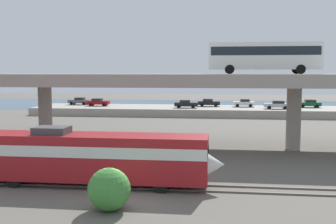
{
  "coord_description": "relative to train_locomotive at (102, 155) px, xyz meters",
  "views": [
    {
      "loc": [
        5.88,
        -23.96,
        8.06
      ],
      "look_at": [
        0.31,
        20.31,
        3.76
      ],
      "focal_mm": 43.94,
      "sensor_mm": 36.0,
      "label": 1
    }
  ],
  "objects": [
    {
      "name": "parked_car_1",
      "position": [
        -20.63,
        53.96,
        -0.0
      ],
      "size": [
        4.22,
        1.94,
        1.5
      ],
      "rotation": [
        0.0,
        0.0,
        3.14
      ],
      "color": "#515459",
      "rests_on": "pier_parking_lot"
    },
    {
      "name": "harbor_water",
      "position": [
        2.37,
        74.0,
        -2.19
      ],
      "size": [
        140.0,
        36.0,
        0.01
      ],
      "primitive_type": "cube",
      "color": "#2D5170",
      "rests_on": "ground_plane"
    },
    {
      "name": "rail_strip_far",
      "position": [
        2.37,
        0.71,
        -2.13
      ],
      "size": [
        110.0,
        0.12,
        0.12
      ],
      "primitive_type": "cube",
      "color": "#59544C",
      "rests_on": "ground_plane"
    },
    {
      "name": "parked_car_4",
      "position": [
        1.98,
        48.94,
        -0.0
      ],
      "size": [
        4.33,
        1.82,
        1.5
      ],
      "color": "black",
      "rests_on": "pier_parking_lot"
    },
    {
      "name": "highway_overpass",
      "position": [
        2.37,
        16.0,
        4.91
      ],
      "size": [
        96.0,
        11.75,
        7.9
      ],
      "color": "#9E998E",
      "rests_on": "ground_plane"
    },
    {
      "name": "ground_plane",
      "position": [
        2.37,
        -4.0,
        -2.19
      ],
      "size": [
        260.0,
        260.0,
        0.0
      ],
      "primitive_type": "plane",
      "color": "#605B54"
    },
    {
      "name": "parked_car_3",
      "position": [
        -15.81,
        51.38,
        -0.0
      ],
      "size": [
        4.35,
        1.9,
        1.5
      ],
      "color": "maroon",
      "rests_on": "pier_parking_lot"
    },
    {
      "name": "pier_parking_lot",
      "position": [
        2.37,
        51.0,
        -1.48
      ],
      "size": [
        59.49,
        12.15,
        1.42
      ],
      "primitive_type": "cube",
      "color": "#9E998E",
      "rests_on": "ground_plane"
    },
    {
      "name": "parked_car_2",
      "position": [
        18.71,
        48.8,
        -0.0
      ],
      "size": [
        4.59,
        1.89,
        1.5
      ],
      "rotation": [
        0.0,
        0.0,
        3.14
      ],
      "color": "#B7B7BC",
      "rests_on": "pier_parking_lot"
    },
    {
      "name": "train_locomotive",
      "position": [
        0.0,
        0.0,
        0.0
      ],
      "size": [
        17.85,
        3.04,
        4.18
      ],
      "color": "maroon",
      "rests_on": "ground_plane"
    },
    {
      "name": "rail_strip_near",
      "position": [
        2.37,
        -0.71,
        -2.13
      ],
      "size": [
        110.0,
        0.12,
        0.12
      ],
      "primitive_type": "cube",
      "color": "#59544C",
      "rests_on": "ground_plane"
    },
    {
      "name": "parked_car_6",
      "position": [
        12.97,
        52.78,
        -0.0
      ],
      "size": [
        4.03,
        1.98,
        1.5
      ],
      "rotation": [
        0.0,
        0.0,
        3.14
      ],
      "color": "silver",
      "rests_on": "pier_parking_lot"
    },
    {
      "name": "parked_car_5",
      "position": [
        6.16,
        52.84,
        -0.0
      ],
      "size": [
        4.31,
        1.82,
        1.5
      ],
      "color": "black",
      "rests_on": "pier_parking_lot"
    },
    {
      "name": "parked_car_0",
      "position": [
        25.24,
        52.8,
        -0.0
      ],
      "size": [
        4.21,
        1.95,
        1.5
      ],
      "rotation": [
        0.0,
        0.0,
        3.14
      ],
      "color": "#0C4C26",
      "rests_on": "pier_parking_lot"
    },
    {
      "name": "shrub_right",
      "position": [
        1.91,
        -5.16,
        -0.93
      ],
      "size": [
        2.52,
        2.52,
        2.52
      ],
      "primitive_type": "sphere",
      "color": "#3B7E34",
      "rests_on": "ground_plane"
    },
    {
      "name": "transit_bus_on_overpass",
      "position": [
        13.04,
        18.33,
        7.77
      ],
      "size": [
        12.0,
        2.68,
        3.4
      ],
      "color": "silver",
      "rests_on": "highway_overpass"
    }
  ]
}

